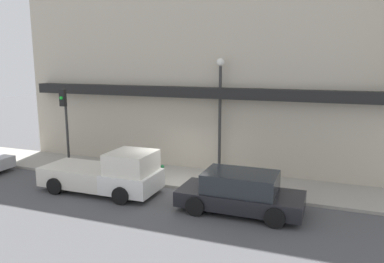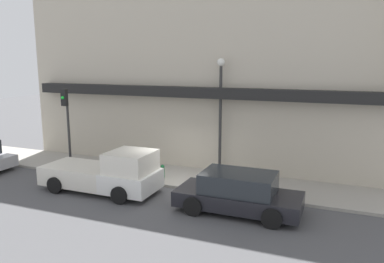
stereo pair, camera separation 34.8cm
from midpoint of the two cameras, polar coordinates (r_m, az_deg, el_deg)
ground_plane at (r=16.30m, az=-2.36°, el=-8.67°), size 80.00×80.00×0.00m
sidewalk at (r=17.56m, az=-0.36°, el=-7.01°), size 36.00×2.95×0.12m
building at (r=19.51m, az=3.06°, el=12.27°), size 19.80×3.80×11.92m
pickup_truck at (r=16.01m, az=-12.17°, el=-6.27°), size 5.04×2.15×1.83m
parked_car at (r=13.80m, az=7.80°, el=-9.25°), size 4.49×2.12×1.47m
fire_hydrant at (r=17.33m, az=-3.93°, el=-6.02°), size 0.19×0.19×0.60m
street_lamp at (r=17.40m, az=4.94°, el=4.42°), size 0.36×0.36×5.41m
traffic_light at (r=18.92m, az=-18.06°, el=2.38°), size 0.28×0.42×3.98m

